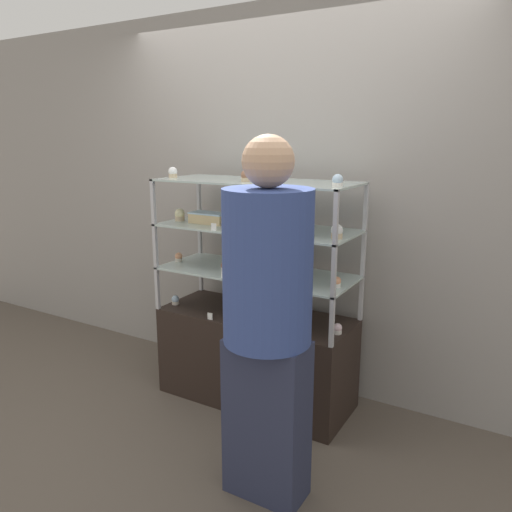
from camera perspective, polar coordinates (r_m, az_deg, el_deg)
name	(u,v)px	position (r m, az deg, el deg)	size (l,w,h in m)	color
ground_plane	(256,398)	(3.55, 0.00, -15.90)	(20.00, 20.00, 0.00)	brown
back_wall	(285,202)	(3.47, 3.37, 6.16)	(8.00, 0.05, 2.60)	gray
display_base	(256,357)	(3.41, 0.00, -11.45)	(1.27, 0.51, 0.61)	black
display_riser_lower	(256,274)	(3.21, 0.00, -2.06)	(1.27, 0.51, 0.29)	#B7B7BC
display_riser_middle	(256,230)	(3.14, 0.00, 3.05)	(1.27, 0.51, 0.29)	#B7B7BC
display_riser_upper	(256,183)	(3.10, 0.00, 8.32)	(1.27, 0.51, 0.29)	#B7B7BC
layer_cake_centerpiece	(278,266)	(3.12, 2.51, -1.15)	(0.16, 0.16, 0.11)	#C66660
sheet_cake_frosted	(209,218)	(3.28, -5.38, 4.37)	(0.25, 0.13, 0.07)	#DBBC84
cupcake_0	(175,300)	(3.51, -9.20, -5.00)	(0.05, 0.05, 0.06)	beige
cupcake_1	(246,315)	(3.20, -1.18, -6.70)	(0.05, 0.05, 0.06)	white
cupcake_2	(338,329)	(3.01, 9.31, -8.21)	(0.05, 0.05, 0.06)	white
price_tag_0	(210,316)	(3.20, -5.28, -6.88)	(0.04, 0.00, 0.04)	white
cupcake_3	(179,257)	(3.49, -8.82, -0.14)	(0.05, 0.05, 0.06)	beige
cupcake_4	(225,266)	(3.21, -3.60, -1.19)	(0.05, 0.05, 0.06)	white
cupcake_5	(337,282)	(2.90, 9.19, -2.96)	(0.05, 0.05, 0.06)	white
price_tag_1	(224,275)	(3.05, -3.71, -2.15)	(0.04, 0.00, 0.04)	white
cupcake_6	(180,215)	(3.41, -8.71, 4.66)	(0.07, 0.07, 0.08)	#CCB28C
cupcake_7	(246,224)	(3.02, -1.17, 3.68)	(0.07, 0.07, 0.08)	beige
cupcake_8	(337,232)	(2.81, 9.23, 2.75)	(0.07, 0.07, 0.08)	#CCB28C
price_tag_2	(214,227)	(3.03, -4.85, 3.34)	(0.04, 0.00, 0.04)	white
cupcake_9	(173,172)	(3.37, -9.48, 9.39)	(0.06, 0.06, 0.07)	#CCB28C
cupcake_10	(246,176)	(3.02, -1.18, 9.11)	(0.06, 0.06, 0.07)	#CCB28C
cupcake_11	(338,181)	(2.73, 9.31, 8.46)	(0.06, 0.06, 0.07)	white
price_tag_3	(262,181)	(2.81, 0.68, 8.58)	(0.04, 0.00, 0.04)	white
customer_figure	(267,316)	(2.31, 1.31, -6.86)	(0.41, 0.41, 1.75)	#282D47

